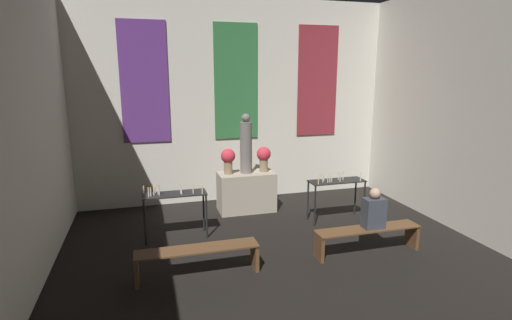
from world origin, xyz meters
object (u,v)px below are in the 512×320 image
at_px(pew_back_left, 198,256).
at_px(flower_vase_left, 228,159).
at_px(altar, 246,192).
at_px(pew_back_right, 367,235).
at_px(candle_rack_left, 174,200).
at_px(statue, 246,146).
at_px(candle_rack_right, 336,187).
at_px(person_seated, 374,211).
at_px(flower_vase_right, 264,157).

bearing_deg(pew_back_left, flower_vase_left, 68.60).
xyz_separation_m(altar, pew_back_right, (1.45, -2.68, -0.11)).
xyz_separation_m(flower_vase_left, candle_rack_left, (-1.26, -1.11, -0.48)).
bearing_deg(altar, pew_back_left, -118.49).
distance_m(statue, candle_rack_right, 2.12).
bearing_deg(pew_back_left, statue, 61.51).
height_order(pew_back_right, person_seated, person_seated).
xyz_separation_m(flower_vase_right, pew_back_left, (-1.86, -2.68, -0.89)).
bearing_deg(pew_back_right, altar, 118.49).
distance_m(candle_rack_left, pew_back_right, 3.51).
bearing_deg(candle_rack_right, altar, 146.12).
bearing_deg(flower_vase_left, altar, 0.00).
xyz_separation_m(pew_back_right, person_seated, (0.09, -0.00, 0.43)).
xyz_separation_m(flower_vase_left, pew_back_left, (-1.05, -2.68, -0.89)).
distance_m(altar, pew_back_left, 3.05).
distance_m(altar, flower_vase_right, 0.88).
bearing_deg(pew_back_left, flower_vase_right, 55.25).
distance_m(statue, candle_rack_left, 2.13).
xyz_separation_m(statue, person_seated, (1.55, -2.68, -0.73)).
distance_m(flower_vase_right, pew_back_left, 3.37).
xyz_separation_m(candle_rack_left, person_seated, (3.21, -1.57, 0.02)).
relative_size(flower_vase_left, candle_rack_left, 0.48).
height_order(statue, pew_back_left, statue).
height_order(candle_rack_left, person_seated, person_seated).
bearing_deg(altar, person_seated, -59.98).
bearing_deg(flower_vase_right, pew_back_right, -68.60).
relative_size(candle_rack_left, pew_back_left, 0.63).
distance_m(candle_rack_right, pew_back_right, 1.63).
distance_m(flower_vase_right, candle_rack_left, 2.39).
xyz_separation_m(flower_vase_left, person_seated, (1.95, -2.68, -0.46)).
height_order(flower_vase_left, pew_back_left, flower_vase_left).
bearing_deg(candle_rack_left, flower_vase_left, 41.31).
xyz_separation_m(altar, flower_vase_right, (0.40, 0.00, 0.78)).
relative_size(flower_vase_left, pew_back_right, 0.30).
relative_size(candle_rack_left, pew_back_right, 0.63).
xyz_separation_m(candle_rack_left, pew_back_left, (0.21, -1.57, -0.40)).
height_order(statue, flower_vase_left, statue).
xyz_separation_m(altar, candle_rack_left, (-1.66, -1.11, 0.30)).
height_order(flower_vase_right, pew_back_left, flower_vase_right).
bearing_deg(statue, pew_back_left, -118.49).
bearing_deg(candle_rack_left, statue, 33.64).
bearing_deg(flower_vase_right, altar, 180.00).
distance_m(flower_vase_left, pew_back_right, 3.37).
bearing_deg(flower_vase_left, candle_rack_left, -138.69).
xyz_separation_m(pew_back_left, person_seated, (3.00, -0.00, 0.43)).
relative_size(flower_vase_right, person_seated, 0.80).
height_order(altar, candle_rack_right, candle_rack_right).
xyz_separation_m(statue, pew_back_left, (-1.45, -2.68, -1.16)).
bearing_deg(candle_rack_left, altar, 33.64).
relative_size(altar, statue, 0.95).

